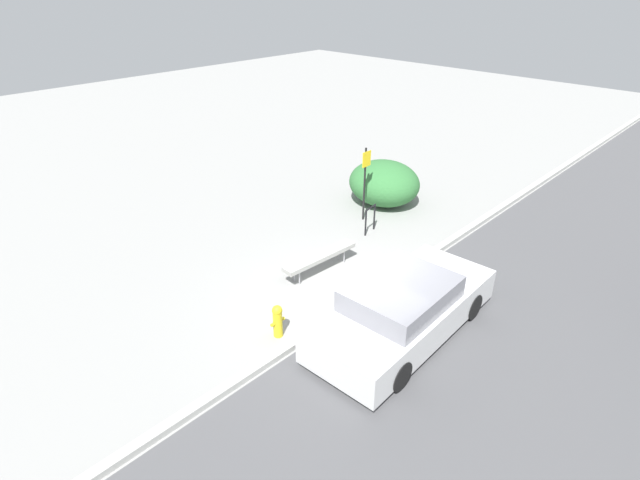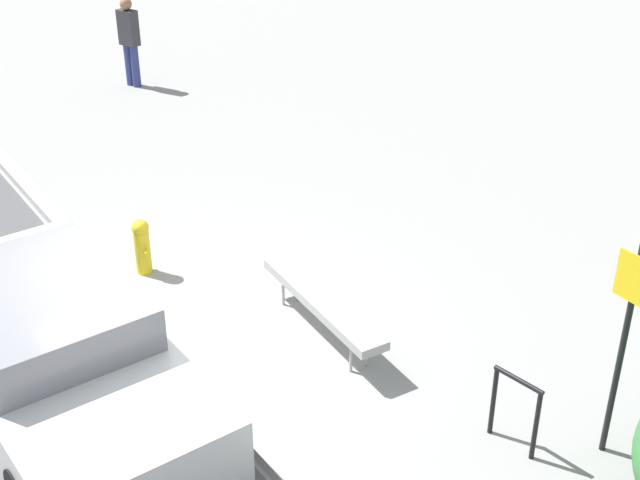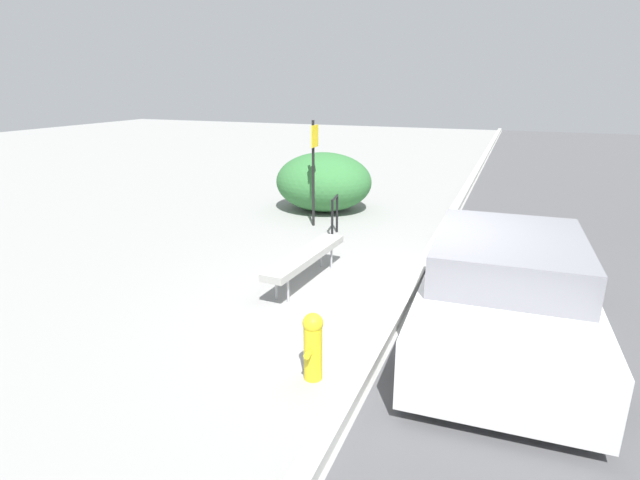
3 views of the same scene
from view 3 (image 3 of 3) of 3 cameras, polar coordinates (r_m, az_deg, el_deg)
name	(u,v)px [view 3 (image 3 of 3)]	position (r m, az deg, el deg)	size (l,w,h in m)	color
ground_plane	(398,312)	(7.09, 8.93, -8.19)	(60.00, 60.00, 0.00)	gray
curb	(398,308)	(7.06, 8.95, -7.71)	(60.00, 0.20, 0.13)	#A8A8A3
bench	(306,257)	(7.85, -1.63, -1.91)	(2.23, 0.50, 0.50)	#99999E
bike_rack	(335,212)	(10.31, 1.69, 3.21)	(0.55, 0.13, 0.83)	black
sign_post	(314,164)	(10.88, -0.73, 8.72)	(0.36, 0.08, 2.30)	black
fire_hydrant	(313,344)	(5.39, -0.81, -11.83)	(0.36, 0.22, 0.77)	gold
shrub_hedge	(324,182)	(12.40, 0.42, 6.67)	(2.15, 2.38, 1.43)	#337038
parked_car_near	(505,286)	(6.69, 20.34, -4.95)	(4.68, 2.02, 1.32)	black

